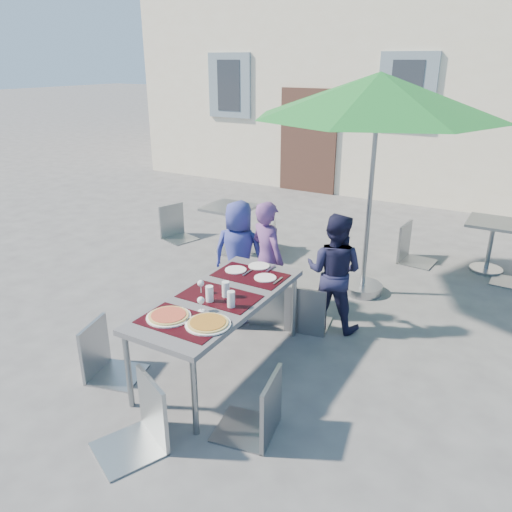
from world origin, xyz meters
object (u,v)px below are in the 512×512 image
Objects in this scene: bg_chair_l_0 at (174,202)px; child_1 at (267,259)px; pizza_near_left at (169,316)px; patio_umbrella at (379,96)px; child_0 at (239,254)px; cafe_table_1 at (492,238)px; chair_3 at (101,319)px; child_2 at (334,272)px; bg_chair_l_1 at (415,220)px; chair_1 at (268,276)px; chair_5 at (135,376)px; bg_chair_r_0 at (268,220)px; dining_table at (220,302)px; chair_2 at (308,280)px; chair_0 at (228,277)px; cafe_table_0 at (230,222)px; pizza_near_right at (208,323)px; chair_4 at (258,369)px.

child_1 is at bearing -30.96° from bg_chair_l_0.
pizza_near_left is 3.34m from patio_umbrella.
child_0 is 1.77× the size of cafe_table_1.
chair_3 reaches higher than pizza_near_left.
bg_chair_l_1 is (0.28, 2.37, -0.03)m from child_2.
chair_1 is (-0.66, -0.25, -0.10)m from child_2.
child_1 is at bearing 95.02° from chair_5.
bg_chair_l_0 is 1.62m from bg_chair_r_0.
patio_umbrella reaches higher than bg_chair_l_0.
bg_chair_l_0 is (-1.86, 3.37, 0.03)m from chair_3.
child_0 is at bearing 15.63° from child_1.
chair_1 is 1.30× the size of cafe_table_1.
dining_table is at bearing 36.49° from chair_3.
chair_3 is at bearing -126.67° from chair_2.
chair_3 is (-0.81, -1.66, 0.04)m from chair_1.
chair_0 is (-1.05, -0.46, -0.12)m from child_2.
child_2 is at bearing 77.08° from chair_5.
child_0 is at bearing 156.24° from chair_1.
cafe_table_0 is 0.69× the size of bg_chair_l_0.
chair_0 reaches higher than dining_table.
child_0 is (-0.78, 1.73, -0.13)m from pizza_near_right.
child_0 reaches higher than bg_chair_r_0.
pizza_near_right is at bearing 99.29° from child_0.
chair_4 is 1.42× the size of cafe_table_1.
bg_chair_l_0 reaches higher than chair_3.
dining_table is 2.90m from patio_umbrella.
bg_chair_l_0 is at bearing 151.93° from chair_2.
dining_table is 1.76× the size of chair_5.
bg_chair_l_1 reaches higher than cafe_table_0.
bg_chair_l_0 is 0.99× the size of bg_chair_l_1.
child_0 is (-0.43, 1.80, -0.13)m from pizza_near_left.
chair_3 is 0.35× the size of patio_umbrella.
child_1 reaches higher than child_0.
bg_chair_r_0 is at bearing 105.83° from chair_5.
child_2 reaches higher than cafe_table_1.
patio_umbrella reaches higher than pizza_near_left.
cafe_table_1 is (1.90, 3.82, -0.21)m from dining_table.
pizza_near_right is at bearing -47.60° from bg_chair_l_0.
pizza_near_right is 0.36× the size of chair_5.
cafe_table_1 is at bearing -104.95° from child_1.
chair_1 is at bearing -46.28° from cafe_table_0.
child_2 is (0.39, 1.76, -0.12)m from pizza_near_right.
bg_chair_l_1 is at bearing -170.44° from cafe_table_1.
child_1 is at bearing 157.38° from child_0.
chair_2 is 0.97× the size of bg_chair_l_0.
bg_chair_l_0 is (-2.72, 2.73, -0.08)m from dining_table.
bg_chair_l_1 reaches higher than pizza_near_right.
child_0 is at bearing -133.90° from cafe_table_1.
chair_4 is 0.36× the size of patio_umbrella.
chair_3 is at bearing 49.45° from child_2.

